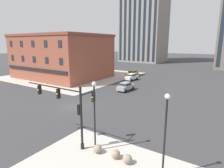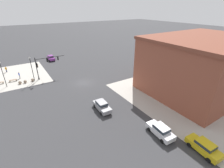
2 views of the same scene
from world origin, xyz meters
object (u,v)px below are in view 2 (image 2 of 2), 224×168
object	(u,v)px
pedestrian_near_bench	(19,75)
car_main_northbound_far	(204,147)
bench_near_signal	(13,80)
street_lamp_mid_sidewalk	(2,72)
street_lamp_corner_near	(31,67)
car_main_northbound_near	(102,105)
bollard_sphere_curb_a	(33,80)
pedestrian_at_curb	(6,69)
bollard_sphere_curb_b	(25,82)
car_main_southbound_near	(161,130)
traffic_signal_main	(43,65)
bollard_sphere_curb_c	(20,82)
car_main_southbound_far	(51,58)
bench_mid_block	(0,83)

from	to	relation	value
pedestrian_near_bench	car_main_northbound_far	xyz separation A→B (m)	(-17.42, 39.35, -0.09)
bench_near_signal	street_lamp_mid_sidewalk	distance (m)	4.56
street_lamp_corner_near	car_main_northbound_near	distance (m)	21.97
bollard_sphere_curb_a	pedestrian_at_curb	size ratio (longest dim) A/B	0.47
bollard_sphere_curb_b	car_main_southbound_near	world-z (taller)	car_main_southbound_near
traffic_signal_main	street_lamp_mid_sidewalk	distance (m)	8.67
pedestrian_at_curb	street_lamp_corner_near	bearing A→B (deg)	117.18
bollard_sphere_curb_c	street_lamp_corner_near	xyz separation A→B (m)	(-3.25, 0.07, 3.46)
car_main_southbound_near	car_main_northbound_far	bearing A→B (deg)	114.77
street_lamp_corner_near	traffic_signal_main	bearing A→B (deg)	-175.12
street_lamp_corner_near	car_main_southbound_far	distance (m)	17.81
traffic_signal_main	street_lamp_corner_near	size ratio (longest dim) A/B	1.18
pedestrian_at_curb	bollard_sphere_curb_c	bearing A→B (deg)	102.36
bollard_sphere_curb_a	bollard_sphere_curb_c	world-z (taller)	same
bench_near_signal	bench_mid_block	world-z (taller)	same
bollard_sphere_curb_a	pedestrian_near_bench	world-z (taller)	pedestrian_near_bench
car_main_northbound_near	car_main_southbound_near	world-z (taller)	same
car_main_southbound_near	car_main_northbound_near	bearing A→B (deg)	-68.65
bench_near_signal	street_lamp_corner_near	bearing A→B (deg)	150.14
traffic_signal_main	car_main_southbound_near	bearing A→B (deg)	107.27
bollard_sphere_curb_c	bench_near_signal	xyz separation A→B (m)	(1.31, -2.56, -0.05)
pedestrian_near_bench	pedestrian_at_curb	xyz separation A→B (m)	(2.72, -7.18, -0.11)
car_main_northbound_near	car_main_southbound_near	bearing A→B (deg)	111.35
car_main_northbound_far	pedestrian_near_bench	bearing A→B (deg)	-66.12
street_lamp_mid_sidewalk	car_main_southbound_far	size ratio (longest dim) A/B	1.38
car_main_southbound_far	car_main_northbound_far	bearing A→B (deg)	97.25
traffic_signal_main	bench_near_signal	distance (m)	8.32
bollard_sphere_curb_b	pedestrian_near_bench	xyz separation A→B (m)	(0.82, -3.83, 0.63)
bollard_sphere_curb_b	car_main_northbound_near	bearing A→B (deg)	116.92
bollard_sphere_curb_b	street_lamp_mid_sidewalk	world-z (taller)	street_lamp_mid_sidewalk
bollard_sphere_curb_a	pedestrian_at_curb	xyz separation A→B (m)	(5.25, -10.83, 0.52)
bench_mid_block	pedestrian_near_bench	world-z (taller)	pedestrian_near_bench
traffic_signal_main	bench_near_signal	xyz separation A→B (m)	(7.17, -2.40, -3.47)
street_lamp_corner_near	car_main_southbound_near	distance (m)	32.87
bollard_sphere_curb_a	car_main_northbound_near	bearing A→B (deg)	112.73
car_main_northbound_far	traffic_signal_main	bearing A→B (deg)	-71.61
car_main_northbound_near	bollard_sphere_curb_b	bearing A→B (deg)	-63.08
bench_mid_block	car_main_northbound_far	size ratio (longest dim) A/B	0.40
traffic_signal_main	bollard_sphere_curb_a	bearing A→B (deg)	1.04
car_main_southbound_far	bollard_sphere_curb_c	bearing A→B (deg)	54.25
traffic_signal_main	car_main_northbound_near	bearing A→B (deg)	105.15
pedestrian_at_curb	street_lamp_mid_sidewalk	xyz separation A→B (m)	(0.42, 10.95, 2.88)
bollard_sphere_curb_c	street_lamp_corner_near	distance (m)	4.75
pedestrian_near_bench	car_main_northbound_near	size ratio (longest dim) A/B	0.39
bench_mid_block	car_main_northbound_near	xyz separation A→B (m)	(-15.57, 22.78, 0.59)
bench_near_signal	street_lamp_corner_near	size ratio (longest dim) A/B	0.30
bollard_sphere_curb_a	pedestrian_at_curb	world-z (taller)	pedestrian_at_curb
traffic_signal_main	bollard_sphere_curb_c	xyz separation A→B (m)	(5.86, 0.16, -3.41)
pedestrian_near_bench	car_main_southbound_far	distance (m)	16.10
traffic_signal_main	bench_near_signal	bearing A→B (deg)	-18.50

